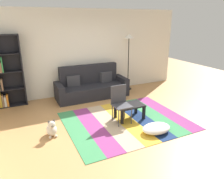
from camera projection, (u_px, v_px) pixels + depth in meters
name	position (u px, v px, depth m)	size (l,w,h in m)	color
ground_plane	(122.00, 122.00, 5.15)	(14.00, 14.00, 0.00)	#B27F4C
back_wall	(86.00, 52.00, 6.90)	(6.80, 0.10, 2.70)	silver
rug	(126.00, 121.00, 5.23)	(2.87, 2.33, 0.01)	#387F4C
couch	(92.00, 87.00, 6.77)	(2.26, 0.80, 1.00)	black
bookshelf	(1.00, 75.00, 5.80)	(0.90, 0.28, 2.01)	black
coffee_table	(130.00, 107.00, 5.27)	(0.69, 0.45, 0.37)	black
pouf	(156.00, 128.00, 4.67)	(0.66, 0.45, 0.18)	white
dog	(52.00, 129.00, 4.53)	(0.22, 0.35, 0.40)	beige
standing_lamp	(129.00, 44.00, 7.11)	(0.32, 0.32, 1.92)	black
tv_remote	(126.00, 106.00, 5.16)	(0.04, 0.15, 0.02)	black
folding_chair	(120.00, 101.00, 5.05)	(0.40, 0.40, 0.90)	#38383D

